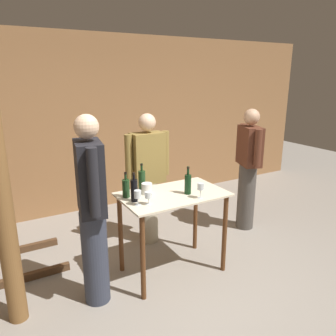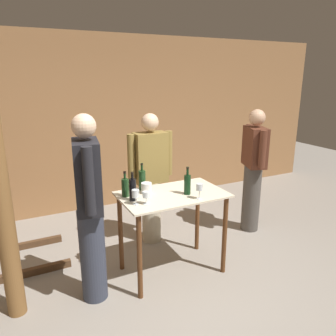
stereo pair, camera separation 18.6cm
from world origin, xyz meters
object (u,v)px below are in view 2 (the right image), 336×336
(wine_bottle_right, at_px, (187,184))
(person_host, at_px, (89,207))
(wine_glass_near_right, at_px, (199,188))
(wine_bottle_left, at_px, (133,189))
(person_visitor_bearded, at_px, (151,176))
(wine_glass_near_left, at_px, (135,194))
(wine_glass_near_center, at_px, (146,195))
(wine_bottle_far_left, at_px, (125,187))
(person_visitor_with_scarf, at_px, (253,169))
(wine_bottle_center, at_px, (142,179))
(ice_bucket, at_px, (147,188))

(wine_bottle_right, distance_m, person_host, 1.01)
(wine_glass_near_right, bearing_deg, wine_bottle_left, 157.29)
(person_visitor_bearded, bearing_deg, wine_glass_near_left, -121.89)
(wine_glass_near_left, bearing_deg, wine_glass_near_center, -21.71)
(wine_bottle_far_left, bearing_deg, wine_glass_near_right, -32.10)
(wine_glass_near_center, xyz_separation_m, person_visitor_with_scarf, (1.79, 0.56, -0.12))
(wine_bottle_far_left, xyz_separation_m, wine_bottle_center, (0.23, 0.11, 0.01))
(wine_bottle_center, relative_size, wine_glass_near_left, 1.99)
(wine_bottle_far_left, xyz_separation_m, person_host, (-0.42, -0.21, -0.06))
(wine_glass_near_center, height_order, ice_bucket, wine_glass_near_center)
(ice_bucket, distance_m, person_visitor_bearded, 0.68)
(wine_bottle_center, bearing_deg, wine_bottle_far_left, -154.08)
(wine_glass_near_right, relative_size, person_visitor_with_scarf, 0.09)
(wine_bottle_far_left, relative_size, wine_bottle_left, 0.90)
(ice_bucket, bearing_deg, wine_bottle_center, 89.07)
(wine_bottle_far_left, bearing_deg, ice_bucket, -2.33)
(wine_bottle_center, distance_m, person_visitor_bearded, 0.59)
(ice_bucket, bearing_deg, wine_bottle_right, -30.94)
(wine_bottle_right, height_order, person_visitor_with_scarf, person_visitor_with_scarf)
(wine_glass_near_center, distance_m, wine_glass_near_right, 0.54)
(wine_bottle_right, bearing_deg, person_host, 178.95)
(ice_bucket, bearing_deg, person_visitor_with_scarf, 9.59)
(wine_bottle_left, distance_m, ice_bucket, 0.25)
(wine_glass_near_center, relative_size, person_visitor_with_scarf, 0.08)
(person_host, bearing_deg, wine_bottle_right, -1.05)
(ice_bucket, bearing_deg, wine_bottle_far_left, 177.67)
(wine_glass_near_right, bearing_deg, person_host, 169.84)
(person_host, distance_m, person_visitor_bearded, 1.25)
(wine_bottle_left, height_order, person_visitor_bearded, person_visitor_bearded)
(wine_bottle_far_left, distance_m, wine_bottle_center, 0.26)
(person_visitor_with_scarf, distance_m, person_visitor_bearded, 1.40)
(wine_bottle_center, xyz_separation_m, person_host, (-0.65, -0.32, -0.07))
(person_visitor_bearded, bearing_deg, wine_glass_near_center, -116.16)
(wine_glass_near_left, relative_size, person_visitor_with_scarf, 0.09)
(wine_bottle_far_left, relative_size, wine_glass_near_left, 1.78)
(wine_bottle_center, height_order, person_host, person_host)
(wine_bottle_right, relative_size, person_host, 0.16)
(wine_glass_near_left, xyz_separation_m, person_visitor_bearded, (0.53, 0.84, -0.14))
(ice_bucket, xyz_separation_m, person_visitor_bearded, (0.31, 0.60, -0.09))
(wine_glass_near_right, xyz_separation_m, person_visitor_with_scarf, (1.27, 0.67, -0.14))
(wine_bottle_left, bearing_deg, wine_glass_near_left, -96.48)
(wine_glass_near_left, height_order, person_visitor_with_scarf, person_visitor_with_scarf)
(wine_bottle_left, distance_m, wine_glass_near_center, 0.17)
(wine_bottle_center, bearing_deg, wine_bottle_left, -128.62)
(ice_bucket, bearing_deg, wine_bottle_left, -146.45)
(person_visitor_with_scarf, bearing_deg, ice_bucket, -170.41)
(wine_bottle_right, height_order, ice_bucket, wine_bottle_right)
(ice_bucket, distance_m, person_visitor_with_scarf, 1.70)
(wine_bottle_center, distance_m, ice_bucket, 0.13)
(ice_bucket, distance_m, person_host, 0.67)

